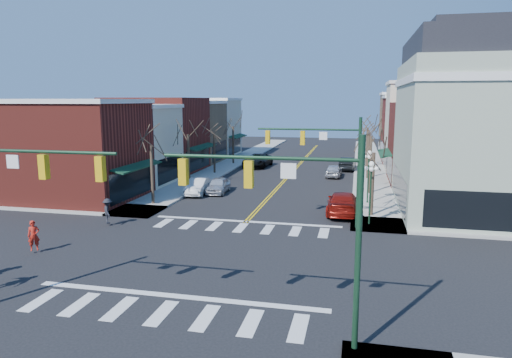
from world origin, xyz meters
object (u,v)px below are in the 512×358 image
Objects in this scene: lamppost_midblock at (369,168)px; car_left_mid at (198,186)px; car_right_near at (343,203)px; car_left_near at (218,185)px; pedestrian_red_a at (34,236)px; victorian_corner at (488,122)px; car_right_far at (348,164)px; car_left_far at (258,160)px; pedestrian_dark_b at (108,211)px; lamppost_corner at (371,182)px; car_right_mid at (334,171)px.

lamppost_midblock is 1.01× the size of car_left_mid.
car_left_near is at bearing -25.12° from car_right_near.
pedestrian_red_a is at bearing 38.19° from car_right_near.
victorian_corner is 22.11m from car_right_far.
car_left_far is 11.04m from car_right_far.
pedestrian_dark_b reaches higher than car_left_near.
victorian_corner is at bearing 123.83° from car_right_far.
car_left_mid is 0.92× the size of car_right_far.
car_right_near is (-1.80, -3.53, -2.15)m from lamppost_midblock.
car_left_far is at bearing 117.70° from lamppost_corner.
victorian_corner is at bearing -3.45° from lamppost_midblock.
pedestrian_dark_b is at bearing 61.05° from car_right_mid.
pedestrian_dark_b is (-2.32, -11.03, 0.29)m from car_left_mid.
pedestrian_red_a is (-26.23, -15.55, -5.68)m from victorian_corner.
car_left_mid is 0.77× the size of car_right_near.
car_left_near is 19.75m from car_right_far.
car_left_far reaches higher than car_right_far.
pedestrian_red_a is at bearing 134.66° from pedestrian_dark_b.
victorian_corner reaches higher than car_left_mid.
victorian_corner is 22.24m from car_left_near.
lamppost_midblock is (-8.30, 0.50, -3.70)m from victorian_corner.
car_left_mid is at bearing 58.97° from car_right_far.
victorian_corner is 3.29× the size of lamppost_midblock.
pedestrian_red_a is 5.95m from pedestrian_dark_b.
car_right_mid is at bearing 104.63° from lamppost_midblock.
car_right_near is at bearing -163.29° from victorian_corner.
car_right_mid is 2.40× the size of pedestrian_dark_b.
car_left_mid is (-14.60, 0.84, -2.26)m from lamppost_midblock.
pedestrian_dark_b is (-14.96, -28.37, 0.23)m from car_right_far.
car_left_far is at bearing -43.37° from pedestrian_dark_b.
car_left_mid is at bearing 38.42° from pedestrian_red_a.
car_left_near is at bearing 50.31° from car_right_mid.
car_left_mid is at bearing 176.70° from lamppost_midblock.
car_right_far is (11.04, 16.37, 0.08)m from car_left_near.
car_left_near is 12.62m from pedestrian_dark_b.
pedestrian_dark_b is (-13.57, -22.99, 0.30)m from car_right_mid.
car_left_near is 2.40× the size of pedestrian_dark_b.
victorian_corner is 2.42× the size of car_left_far.
car_left_near is 14.63m from car_right_mid.
car_left_near is at bearing 172.07° from lamppost_midblock.
pedestrian_dark_b reaches higher than car_right_far.
car_left_far is at bearing -62.42° from car_right_near.
car_right_far is (1.39, 5.38, 0.08)m from car_right_mid.
car_right_mid is at bearing -25.87° from car_left_far.
car_right_mid is 32.33m from pedestrian_red_a.
victorian_corner is 3.33× the size of car_left_mid.
car_left_mid is 1.06× the size of car_right_mid.
car_left_mid is 0.72× the size of car_left_far.
lamppost_corner reaches higher than car_right_near.
car_right_mid is 0.87× the size of car_right_far.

